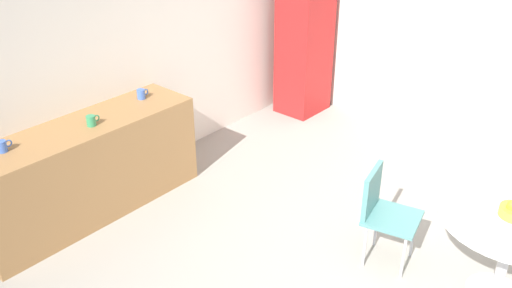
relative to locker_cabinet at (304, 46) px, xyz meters
name	(u,v)px	position (x,y,z in m)	size (l,w,h in m)	color
wall_back	(111,56)	(-2.55, 0.45, 0.43)	(6.00, 0.10, 2.60)	silver
counter_block	(88,169)	(-3.19, 0.10, -0.42)	(2.14, 0.60, 0.90)	#9E7042
locker_cabinet	(304,46)	(0.00, 0.00, 0.00)	(0.60, 0.50, 1.74)	#B21E1E
round_table	(511,233)	(-1.83, -3.22, -0.27)	(1.07, 1.07, 0.74)	silver
chair_teal	(382,206)	(-2.05, -2.29, -0.35)	(0.50, 0.50, 0.83)	silver
mug_white	(91,121)	(-3.12, 0.02, 0.08)	(0.13, 0.08, 0.09)	#338C59
mug_green	(2,146)	(-3.87, 0.16, 0.08)	(0.13, 0.08, 0.09)	#3F66BF
mug_red	(141,94)	(-2.45, 0.17, 0.08)	(0.13, 0.08, 0.09)	#3F66BF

